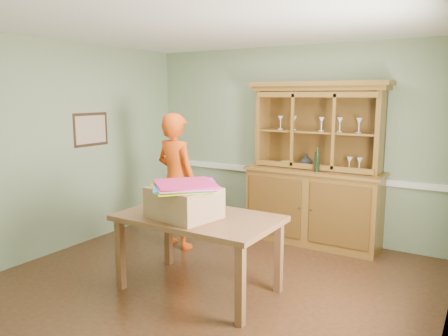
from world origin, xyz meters
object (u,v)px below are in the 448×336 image
Objects in this scene: person at (176,181)px; china_hutch at (314,188)px; cardboard_box at (184,202)px; dining_table at (198,225)px.

china_hutch is at bearing -134.87° from person.
cardboard_box is at bearing 139.69° from person.
person is at bearing 136.84° from dining_table.
dining_table is at bearing -102.88° from china_hutch.
dining_table is 0.29m from cardboard_box.
cardboard_box is 0.36× the size of person.
china_hutch is 1.22× the size of person.
china_hutch is 1.36× the size of dining_table.
dining_table is (-0.47, -2.07, -0.06)m from china_hutch.
dining_table is at bearing 145.65° from person.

